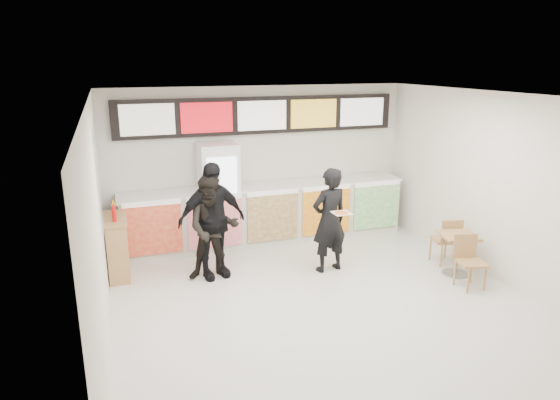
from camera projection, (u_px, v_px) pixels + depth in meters
name	position (u px, v px, depth m)	size (l,w,h in m)	color
floor	(333.00, 313.00, 7.07)	(7.00, 7.00, 0.00)	beige
ceiling	(340.00, 98.00, 6.26)	(7.00, 7.00, 0.00)	white
wall_back	(260.00, 163.00, 9.85)	(6.00, 6.00, 0.00)	silver
wall_left	(99.00, 237.00, 5.72)	(7.00, 7.00, 0.00)	silver
wall_right	(515.00, 194.00, 7.61)	(7.00, 7.00, 0.00)	silver
service_counter	(267.00, 214.00, 9.73)	(5.56, 0.77, 1.14)	silver
menu_board	(261.00, 115.00, 9.51)	(5.50, 0.14, 0.70)	black
drinks_fridge	(219.00, 196.00, 9.33)	(0.70, 0.67, 2.00)	white
mirror_panel	(99.00, 172.00, 7.89)	(0.01, 2.00, 1.50)	#B2B7BF
customer_main	(329.00, 220.00, 8.30)	(0.65, 0.43, 1.78)	black
customer_left	(213.00, 228.00, 7.99)	(0.84, 0.66, 1.73)	black
customer_mid	(212.00, 221.00, 8.05)	(1.13, 0.47, 1.93)	black
pizza_slice	(342.00, 213.00, 7.82)	(0.36, 0.36, 0.02)	beige
cafe_table	(457.00, 247.00, 8.23)	(0.73, 1.48, 0.84)	#A9734D
condiment_ledge	(117.00, 246.00, 8.19)	(0.37, 0.91, 1.21)	#A9734D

